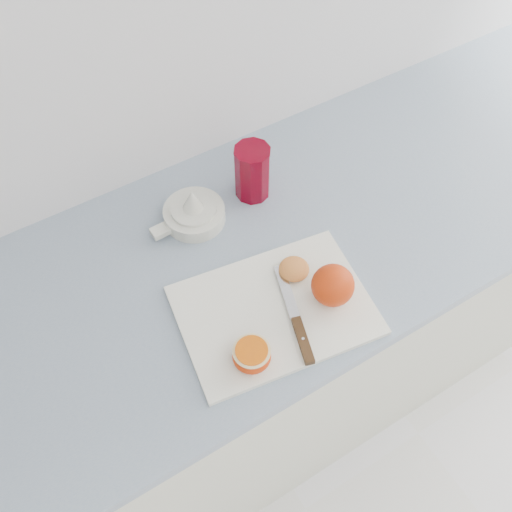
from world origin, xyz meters
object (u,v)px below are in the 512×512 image
Objects in this scene: citrus_juicer at (193,212)px; red_tumbler at (252,174)px; half_orange at (252,355)px; cutting_board at (275,310)px; counter at (259,340)px.

citrus_juicer is 0.15m from red_tumbler.
red_tumbler reaches higher than citrus_juicer.
citrus_juicer reaches higher than half_orange.
citrus_juicer is (-0.03, 0.28, 0.02)m from cutting_board.
half_orange is 0.54× the size of red_tumbler.
half_orange is (-0.09, -0.07, 0.03)m from cutting_board.
cutting_board is at bearing 36.81° from half_orange.
red_tumbler is (0.15, 0.00, 0.04)m from citrus_juicer.
half_orange is 0.42× the size of citrus_juicer.
counter is 18.89× the size of red_tumbler.
citrus_juicer is at bearing 95.36° from cutting_board.
cutting_board is 2.17× the size of citrus_juicer.
citrus_juicer reaches higher than cutting_board.
counter is 0.49m from citrus_juicer.
citrus_juicer is at bearing -178.90° from red_tumbler.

